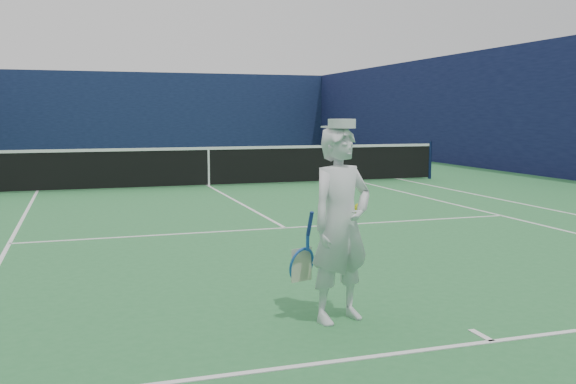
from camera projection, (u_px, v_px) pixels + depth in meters
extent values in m
plane|color=#2C753C|center=(209.00, 186.00, 16.39)|extent=(80.00, 80.00, 0.00)
cube|color=white|center=(156.00, 157.00, 27.61)|extent=(11.03, 0.06, 0.01)
cube|color=white|center=(492.00, 341.00, 5.17)|extent=(11.03, 0.06, 0.01)
cube|color=white|center=(401.00, 179.00, 18.08)|extent=(0.06, 23.83, 0.01)
cube|color=white|center=(37.00, 192.00, 15.13)|extent=(0.06, 23.77, 0.01)
cube|color=white|center=(356.00, 181.00, 17.65)|extent=(0.06, 23.77, 0.01)
cube|color=white|center=(174.00, 167.00, 22.43)|extent=(8.23, 0.06, 0.01)
cube|color=white|center=(285.00, 228.00, 10.35)|extent=(8.23, 0.06, 0.01)
cube|color=white|center=(209.00, 186.00, 16.39)|extent=(0.06, 12.80, 0.01)
cube|color=white|center=(156.00, 157.00, 27.47)|extent=(0.06, 0.30, 0.01)
cube|color=white|center=(481.00, 335.00, 5.31)|extent=(0.06, 0.30, 0.01)
cube|color=#0F193A|center=(141.00, 111.00, 33.14)|extent=(20.12, 0.12, 4.00)
cube|color=#10143D|center=(537.00, 109.00, 19.22)|extent=(0.12, 36.12, 4.00)
cylinder|color=#141E4C|center=(430.00, 160.00, 18.29)|extent=(0.09, 0.09, 1.07)
cube|color=black|center=(209.00, 167.00, 16.33)|extent=(12.79, 0.02, 0.92)
cube|color=white|center=(208.00, 148.00, 16.27)|extent=(12.79, 0.04, 0.07)
cube|color=white|center=(209.00, 168.00, 16.33)|extent=(0.05, 0.03, 0.94)
imported|color=white|center=(341.00, 225.00, 5.62)|extent=(0.72, 0.58, 1.73)
cylinder|color=white|center=(342.00, 124.00, 5.51)|extent=(0.24, 0.24, 0.08)
cube|color=white|center=(332.00, 127.00, 5.62)|extent=(0.20, 0.15, 0.02)
cylinder|color=navy|center=(310.00, 224.00, 5.52)|extent=(0.06, 0.10, 0.22)
cube|color=#2053B1|center=(308.00, 243.00, 5.60)|extent=(0.03, 0.03, 0.14)
torus|color=#2053B1|center=(302.00, 265.00, 5.66)|extent=(0.31, 0.18, 0.29)
cube|color=beige|center=(302.00, 265.00, 5.66)|extent=(0.21, 0.07, 0.30)
sphere|color=#C2CD17|center=(356.00, 211.00, 5.84)|extent=(0.07, 0.07, 0.07)
sphere|color=#C2CD17|center=(358.00, 207.00, 5.88)|extent=(0.07, 0.07, 0.07)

